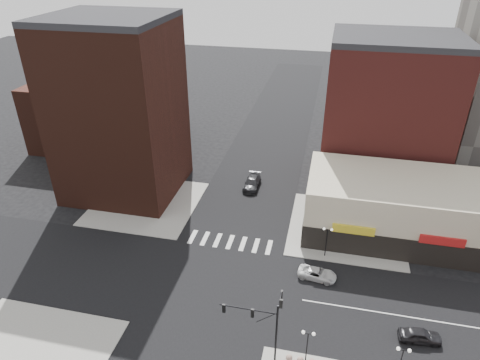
# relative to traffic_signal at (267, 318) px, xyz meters

# --- Properties ---
(ground) EXTENTS (240.00, 240.00, 0.00)m
(ground) POSITION_rel_traffic_signal_xyz_m (-7.24, 7.83, -4.96)
(ground) COLOR black
(ground) RESTS_ON ground
(road_ew) EXTENTS (200.00, 14.00, 0.02)m
(road_ew) POSITION_rel_traffic_signal_xyz_m (-7.24, 7.83, -4.95)
(road_ew) COLOR black
(road_ew) RESTS_ON ground
(road_ns) EXTENTS (14.00, 200.00, 0.02)m
(road_ns) POSITION_rel_traffic_signal_xyz_m (-7.24, 7.83, -4.95)
(road_ns) COLOR black
(road_ns) RESTS_ON ground
(sidewalk_nw) EXTENTS (15.00, 15.00, 0.12)m
(sidewalk_nw) POSITION_rel_traffic_signal_xyz_m (-21.74, 22.33, -4.90)
(sidewalk_nw) COLOR gray
(sidewalk_nw) RESTS_ON ground
(sidewalk_ne) EXTENTS (15.00, 15.00, 0.12)m
(sidewalk_ne) POSITION_rel_traffic_signal_xyz_m (7.26, 22.33, -4.90)
(sidewalk_ne) COLOR gray
(sidewalk_ne) RESTS_ON ground
(building_nw) EXTENTS (16.00, 15.00, 25.00)m
(building_nw) POSITION_rel_traffic_signal_xyz_m (-26.24, 26.33, 7.54)
(building_nw) COLOR #361911
(building_nw) RESTS_ON ground
(building_nw_low) EXTENTS (20.00, 18.00, 12.00)m
(building_nw_low) POSITION_rel_traffic_signal_xyz_m (-39.24, 41.83, 1.04)
(building_nw_low) COLOR #361911
(building_nw_low) RESTS_ON ground
(building_ne_midrise) EXTENTS (18.00, 15.00, 22.00)m
(building_ne_midrise) POSITION_rel_traffic_signal_xyz_m (11.76, 37.33, 6.04)
(building_ne_midrise) COLOR maroon
(building_ne_midrise) RESTS_ON ground
(building_ne_row) EXTENTS (24.20, 12.20, 8.00)m
(building_ne_row) POSITION_rel_traffic_signal_xyz_m (13.76, 22.83, -1.66)
(building_ne_row) COLOR beige
(building_ne_row) RESTS_ON ground
(traffic_signal) EXTENTS (5.59, 3.09, 7.77)m
(traffic_signal) POSITION_rel_traffic_signal_xyz_m (0.00, 0.00, 0.00)
(traffic_signal) COLOR black
(traffic_signal) RESTS_ON ground
(street_lamp_se_a) EXTENTS (1.22, 0.32, 4.16)m
(street_lamp_se_a) POSITION_rel_traffic_signal_xyz_m (3.76, -0.17, -1.67)
(street_lamp_se_a) COLOR black
(street_lamp_se_a) RESTS_ON sidewalk_se
(street_lamp_se_b) EXTENTS (1.22, 0.32, 4.16)m
(street_lamp_se_b) POSITION_rel_traffic_signal_xyz_m (11.76, -0.17, -1.67)
(street_lamp_se_b) COLOR black
(street_lamp_se_b) RESTS_ON sidewalk_se
(street_lamp_ne) EXTENTS (1.22, 0.32, 4.16)m
(street_lamp_ne) POSITION_rel_traffic_signal_xyz_m (4.76, 15.83, -1.67)
(street_lamp_ne) COLOR black
(street_lamp_ne) RESTS_ON sidewalk_ne
(white_suv) EXTENTS (4.62, 2.50, 1.23)m
(white_suv) POSITION_rel_traffic_signal_xyz_m (4.07, 11.72, -4.35)
(white_suv) COLOR silver
(white_suv) RESTS_ON ground
(dark_sedan_east) EXTENTS (4.19, 2.00, 1.38)m
(dark_sedan_east) POSITION_rel_traffic_signal_xyz_m (14.40, 4.94, -4.27)
(dark_sedan_east) COLOR black
(dark_sedan_east) RESTS_ON ground
(dark_sedan_north) EXTENTS (2.26, 5.47, 1.58)m
(dark_sedan_north) POSITION_rel_traffic_signal_xyz_m (-7.29, 30.46, -4.17)
(dark_sedan_north) COLOR black
(dark_sedan_north) RESTS_ON ground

